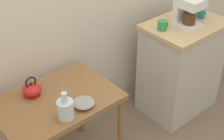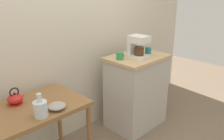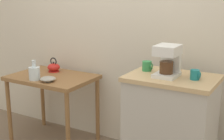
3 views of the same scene
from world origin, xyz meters
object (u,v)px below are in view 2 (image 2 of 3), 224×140
at_px(teakettle, 15,99).
at_px(mug_tall_green, 120,56).
at_px(glass_carafe_vase, 40,109).
at_px(mug_dark_teal, 148,50).
at_px(bowl_stoneware, 57,106).
at_px(coffee_maker, 137,45).

xyz_separation_m(teakettle, mug_tall_green, (1.19, -0.15, 0.19)).
bearing_deg(glass_carafe_vase, mug_dark_teal, 4.78).
bearing_deg(bowl_stoneware, glass_carafe_vase, -174.32).
relative_size(teakettle, coffee_maker, 0.65).
relative_size(coffee_maker, mug_tall_green, 2.95).
relative_size(teakettle, glass_carafe_vase, 0.83).
distance_m(bowl_stoneware, coffee_maker, 1.24).
xyz_separation_m(teakettle, mug_dark_teal, (1.63, -0.22, 0.18)).
bearing_deg(glass_carafe_vase, bowl_stoneware, 5.68).
distance_m(bowl_stoneware, mug_dark_teal, 1.44).
xyz_separation_m(bowl_stoneware, coffee_maker, (1.20, 0.11, 0.31)).
bearing_deg(mug_tall_green, mug_dark_teal, -8.70).
distance_m(glass_carafe_vase, mug_tall_green, 1.17).
bearing_deg(bowl_stoneware, mug_dark_teal, 4.68).
bearing_deg(mug_dark_teal, mug_tall_green, 171.30).
bearing_deg(mug_tall_green, glass_carafe_vase, -170.05).
height_order(coffee_maker, mug_tall_green, coffee_maker).
distance_m(coffee_maker, mug_tall_green, 0.25).
xyz_separation_m(bowl_stoneware, mug_dark_teal, (1.42, 0.12, 0.21)).
bearing_deg(bowl_stoneware, mug_tall_green, 10.63).
distance_m(teakettle, mug_tall_green, 1.21).
distance_m(glass_carafe_vase, mug_dark_teal, 1.60).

